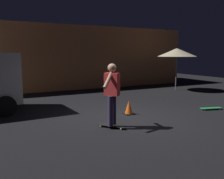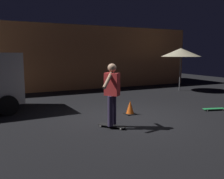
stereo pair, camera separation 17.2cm
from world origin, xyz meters
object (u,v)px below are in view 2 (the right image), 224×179
(patio_umbrella, at_px, (181,52))
(skateboard_spare, at_px, (214,109))
(skater, at_px, (112,90))
(skateboard_ridden, at_px, (112,126))
(traffic_cone, at_px, (130,108))

(patio_umbrella, xyz_separation_m, skateboard_spare, (-2.19, -4.30, -2.02))
(patio_umbrella, xyz_separation_m, skater, (-6.36, -4.58, -1.04))
(skateboard_ridden, bearing_deg, skater, 45.00)
(skateboard_spare, xyz_separation_m, traffic_cone, (-2.96, 0.82, 0.16))
(patio_umbrella, bearing_deg, traffic_cone, -145.93)
(skateboard_spare, bearing_deg, patio_umbrella, 63.06)
(skater, bearing_deg, skateboard_spare, 3.89)
(skateboard_ridden, relative_size, traffic_cone, 1.59)
(skateboard_spare, relative_size, traffic_cone, 1.75)
(skateboard_spare, relative_size, skater, 0.48)
(patio_umbrella, height_order, skateboard_ridden, patio_umbrella)
(skateboard_ridden, bearing_deg, traffic_cone, 42.42)
(traffic_cone, bearing_deg, patio_umbrella, 34.07)
(patio_umbrella, distance_m, skateboard_spare, 5.23)
(skateboard_spare, bearing_deg, traffic_cone, 164.54)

